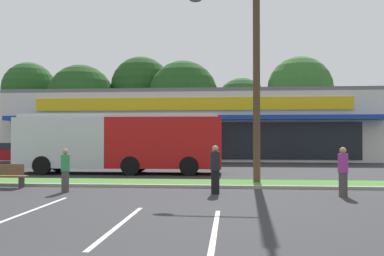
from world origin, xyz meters
TOP-DOWN VIEW (x-y plane):
  - grass_median at (0.00, 14.00)m, footprint 56.00×2.20m
  - curb_lip at (0.00, 12.78)m, footprint 56.00×0.24m
  - parking_stripe_1 at (-1.70, 7.24)m, footprint 0.12×4.80m
  - parking_stripe_2 at (1.20, 5.42)m, footprint 0.12×4.80m
  - parking_stripe_3 at (3.41, 5.11)m, footprint 0.12×4.80m
  - storefront_building at (0.57, 36.30)m, footprint 31.51×13.94m
  - tree_far_left at (-20.31, 46.10)m, footprint 6.30×6.30m
  - tree_left at (-12.99, 43.38)m, footprint 7.43×7.43m
  - tree_mid_left at (-6.52, 45.35)m, footprint 6.89×6.89m
  - tree_mid at (-1.37, 42.96)m, footprint 7.53×7.53m
  - tree_mid_right at (5.06, 45.70)m, footprint 5.90×5.90m
  - tree_right at (11.28, 43.73)m, footprint 7.02×7.02m
  - utility_pole at (4.73, 14.17)m, footprint 3.03×2.40m
  - city_bus at (-2.29, 19.11)m, footprint 11.20×2.82m
  - bus_stop_bench at (-5.13, 12.18)m, footprint 1.60×0.45m
  - car_0 at (-12.61, 26.33)m, footprint 4.66×1.86m
  - car_1 at (-3.75, 26.34)m, footprint 4.78×1.90m
  - pedestrian_near_bench at (7.55, 10.72)m, footprint 0.34×0.34m
  - pedestrian_by_pole at (3.21, 11.05)m, footprint 0.35×0.35m
  - pedestrian_mid at (-2.27, 11.05)m, footprint 0.32×0.32m

SIDE VIEW (x-z plane):
  - parking_stripe_1 at x=-1.70m, z-range 0.00..0.01m
  - parking_stripe_2 at x=1.20m, z-range 0.00..0.01m
  - parking_stripe_3 at x=3.41m, z-range 0.00..0.01m
  - grass_median at x=0.00m, z-range 0.00..0.12m
  - curb_lip at x=0.00m, z-range 0.00..0.12m
  - bus_stop_bench at x=-5.13m, z-range 0.03..0.98m
  - car_1 at x=-3.75m, z-range 0.02..1.57m
  - car_0 at x=-12.61m, z-range 0.02..1.57m
  - pedestrian_mid at x=-2.27m, z-range 0.00..1.59m
  - pedestrian_near_bench at x=7.55m, z-range 0.00..1.68m
  - pedestrian_by_pole at x=3.21m, z-range 0.00..1.73m
  - city_bus at x=-2.29m, z-range 0.14..3.39m
  - storefront_building at x=0.57m, z-range 0.00..5.90m
  - tree_mid_right at x=5.06m, z-range 1.37..10.03m
  - utility_pole at x=4.73m, z-range 0.36..11.63m
  - tree_left at x=-12.99m, z-range 1.30..11.34m
  - tree_mid at x=-1.37m, z-range 1.36..11.61m
  - tree_right at x=11.28m, z-range 1.81..12.47m
  - tree_far_left at x=-20.31m, z-range 2.27..13.15m
  - tree_mid_left at x=-6.52m, z-range 2.14..13.34m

